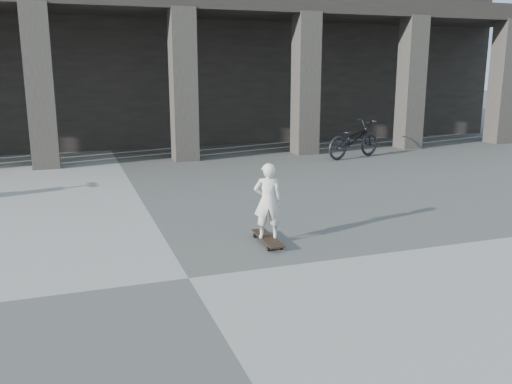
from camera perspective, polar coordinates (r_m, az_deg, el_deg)
name	(u,v)px	position (r m, az deg, el deg)	size (l,w,h in m)	color
ground	(189,278)	(6.61, -7.12, -8.99)	(90.00, 90.00, 0.00)	#444442
colonnade	(99,51)	(19.82, -16.20, 14.05)	(28.00, 8.82, 6.00)	black
longboard	(268,239)	(7.78, 1.22, -4.93)	(0.24, 0.92, 0.09)	black
child	(268,201)	(7.63, 1.24, -0.93)	(0.39, 0.26, 1.08)	beige
bicycle	(354,139)	(15.43, 10.24, 5.47)	(0.69, 1.97, 1.04)	black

